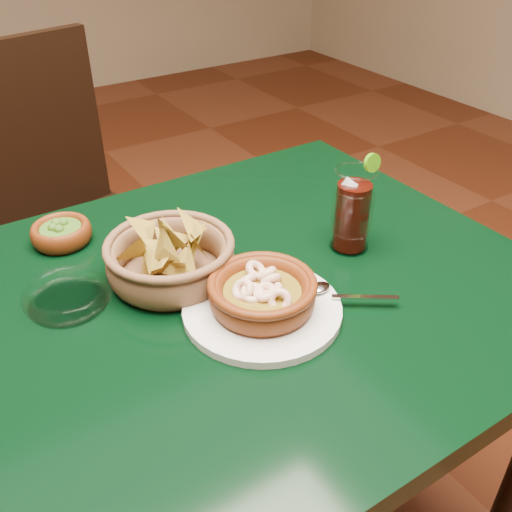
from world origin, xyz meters
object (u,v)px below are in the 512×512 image
dining_table (175,360)px  shrimp_plate (262,297)px  chip_basket (171,258)px  cola_drink (352,211)px  dining_chair (66,224)px

dining_table → shrimp_plate: size_ratio=4.00×
chip_basket → cola_drink: bearing=-15.9°
dining_table → cola_drink: bearing=-1.4°
cola_drink → chip_basket: bearing=164.1°
cola_drink → dining_table: bearing=178.6°
chip_basket → cola_drink: size_ratio=1.42×
dining_chair → chip_basket: size_ratio=4.13×
chip_basket → dining_table: bearing=-118.4°
dining_table → shrimp_plate: shrimp_plate is taller
dining_table → cola_drink: 0.38m
cola_drink → shrimp_plate: bearing=-163.3°
dining_table → dining_chair: bearing=87.8°
dining_chair → chip_basket: dining_chair is taller
dining_chair → cola_drink: bearing=-66.4°
dining_table → dining_chair: 0.72m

